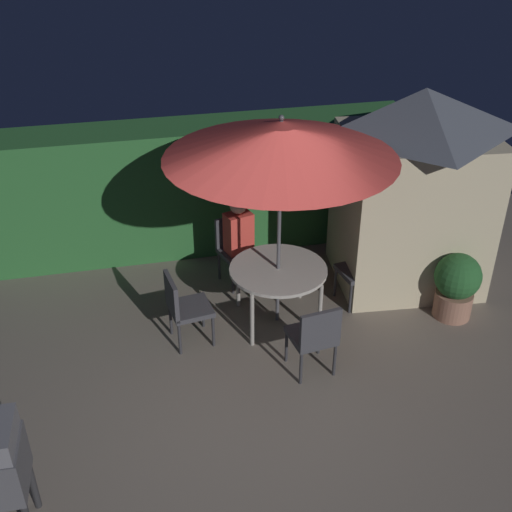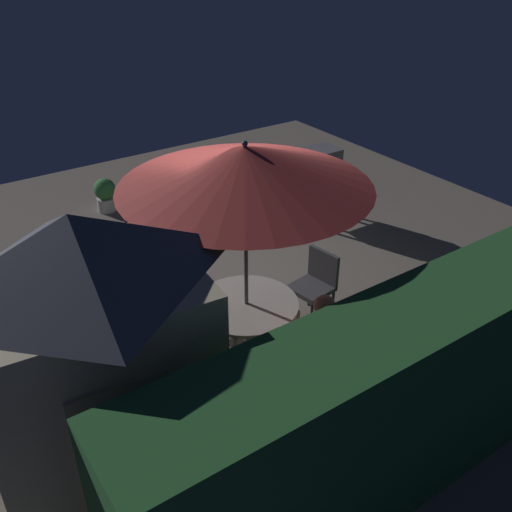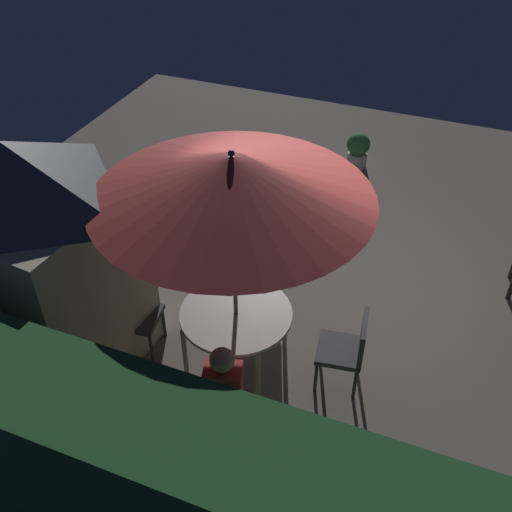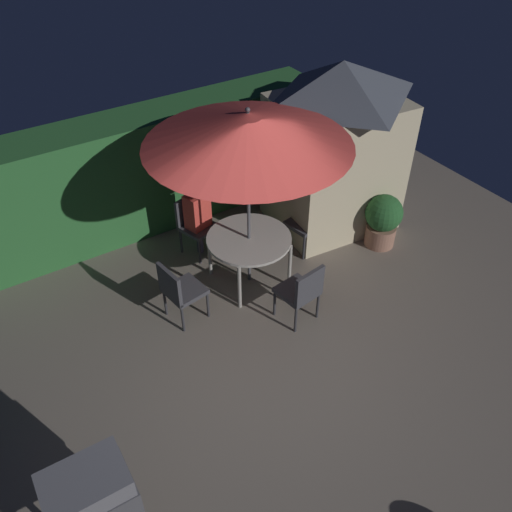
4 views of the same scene
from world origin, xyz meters
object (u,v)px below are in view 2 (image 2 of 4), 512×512
Objects in this scene: patio_table at (246,308)px; patio_umbrella at (245,167)px; chair_toward_hedge at (191,283)px; potted_plant_by_shed at (105,194)px; chair_near_shed at (328,359)px; chair_far_side at (316,281)px; chair_toward_house at (160,369)px; bbq_grill at (317,170)px; person_in_red at (322,336)px; garden_shed at (93,355)px; potted_plant_by_grill at (46,380)px.

patio_umbrella reaches higher than patio_table.
patio_umbrella is at bearing 97.78° from chair_toward_hedge.
chair_toward_hedge is 1.53× the size of potted_plant_by_shed.
chair_far_side is (-0.85, -1.21, 0.00)m from chair_near_shed.
patio_table is 1.29× the size of chair_toward_house.
bbq_grill is at bearing -148.37° from chair_toward_house.
chair_far_side reaches higher than patio_table.
patio_umbrella is 2.12m from chair_near_shed.
potted_plant_by_shed is at bearing -88.51° from chair_near_shed.
patio_umbrella is 2.08× the size of person_in_red.
bbq_grill reaches higher than patio_table.
chair_far_side is at bearing -171.40° from patio_umbrella.
chair_far_side and chair_toward_house have the same top height.
potted_plant_by_shed is at bearing -38.24° from bbq_grill.
potted_plant_by_shed is at bearing -92.03° from patio_table.
bbq_grill is at bearing -128.34° from chair_near_shed.
chair_far_side is 1.45m from person_in_red.
chair_toward_hedge is (0.14, -1.03, -1.83)m from patio_umbrella.
chair_toward_house is 1.67m from person_in_red.
chair_toward_house is (-0.73, -0.39, -0.81)m from garden_shed.
chair_toward_house is at bearing 9.27° from patio_umbrella.
chair_near_shed is 1.00× the size of chair_toward_hedge.
garden_shed reaches higher than patio_table.
bbq_grill is (-3.02, -2.39, 0.16)m from patio_table.
chair_toward_house is (1.49, -0.84, 0.00)m from chair_near_shed.
potted_plant_by_shed is at bearing -105.49° from chair_toward_house.
chair_toward_house reaches higher than potted_plant_by_shed.
chair_far_side reaches higher than potted_plant_by_grill.
chair_toward_hedge is (0.45, -2.07, 0.00)m from chair_near_shed.
chair_far_side is at bearing -125.18° from chair_near_shed.
person_in_red reaches higher than potted_plant_by_shed.
potted_plant_by_grill is at bearing -30.46° from chair_toward_house.
patio_table is 0.45× the size of patio_umbrella.
potted_plant_by_shed is (2.85, -2.25, -0.54)m from bbq_grill.
chair_near_shed and chair_toward_hedge have the same top height.
chair_near_shed is (-0.31, 1.03, -1.83)m from patio_umbrella.
chair_near_shed is at bearing 91.49° from potted_plant_by_shed.
chair_near_shed is at bearing 106.83° from person_in_red.
potted_plant_by_grill is at bearing -29.86° from chair_near_shed.
chair_toward_hedge is 2.05m from person_in_red.
chair_near_shed is at bearing 54.82° from chair_far_side.
chair_toward_hedge reaches higher than potted_plant_by_shed.
potted_plant_by_grill is at bearing -28.65° from person_in_red.
garden_shed is 4.43× the size of potted_plant_by_shed.
patio_table is 1.00m from person_in_red.
person_in_red reaches higher than chair_far_side.
bbq_grill is 4.38m from chair_near_shed.
patio_table is at bearing -73.17° from chair_near_shed.
person_in_red reaches higher than chair_near_shed.
person_in_red is at bearing 106.83° from patio_table.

